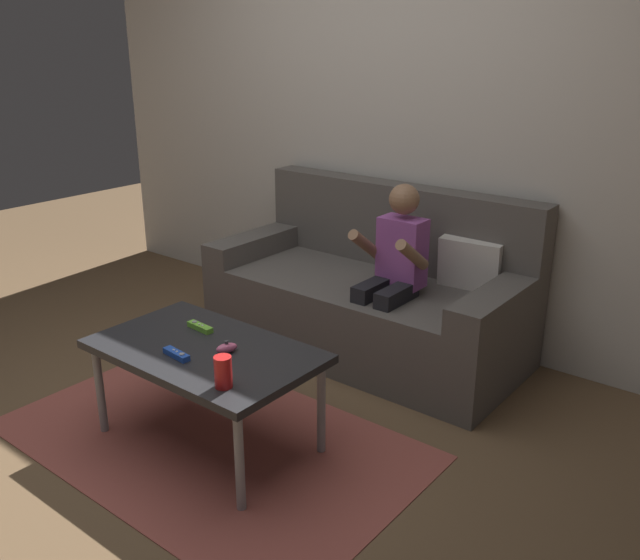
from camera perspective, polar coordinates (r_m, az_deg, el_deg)
The scene contains 10 objects.
ground_plane at distance 3.12m, azimuth -14.44°, elevation -13.10°, with size 9.09×9.09×0.00m, color brown.
wall_back at distance 3.98m, azimuth 5.43°, elevation 13.79°, with size 4.54×0.05×2.50m, color beige.
couch at distance 3.77m, azimuth 4.38°, elevation -1.36°, with size 1.73×0.80×0.89m.
person_seated_on_couch at distance 3.41m, azimuth 6.08°, elevation 0.87°, with size 0.33×0.40×0.98m.
coffee_table at distance 2.87m, azimuth -9.65°, elevation -6.33°, with size 0.96×0.58×0.45m.
area_rug at distance 3.07m, azimuth -9.21°, elevation -13.13°, with size 1.81×1.11×0.01m, color #9E4C42.
game_remote_lime_near_edge at distance 3.02m, azimuth -10.06°, elevation -3.91°, with size 0.14×0.05×0.03m.
nunchuk_pink at distance 2.79m, azimuth -7.86°, elevation -5.68°, with size 0.07×0.10×0.05m.
game_remote_blue_far_corner at distance 2.79m, azimuth -11.98°, elevation -6.13°, with size 0.14×0.05×0.03m.
soda_can at distance 2.51m, azimuth -8.16°, elevation -7.67°, with size 0.07×0.07×0.12m, color red.
Camera 1 is at (2.16, -1.51, 1.66)m, focal length 38.03 mm.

